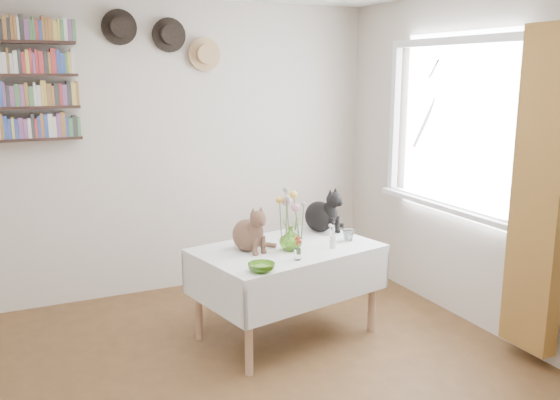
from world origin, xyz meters
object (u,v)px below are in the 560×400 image
dining_table (287,269)px  bookshelf_unit (7,80)px  flower_vase (291,239)px  tabby_cat (247,227)px  black_cat (320,208)px

dining_table → bookshelf_unit: (-1.71, 1.25, 1.33)m
dining_table → flower_vase: flower_vase is taller
tabby_cat → flower_vase: (0.27, -0.14, -0.08)m
flower_vase → bookshelf_unit: bookshelf_unit is taller
tabby_cat → black_cat: (0.71, 0.23, 0.01)m
dining_table → black_cat: bearing=34.5°
dining_table → black_cat: (0.43, 0.29, 0.35)m
dining_table → bookshelf_unit: bookshelf_unit is taller
tabby_cat → flower_vase: size_ratio=1.98×
black_cat → bookshelf_unit: bearing=128.6°
tabby_cat → bookshelf_unit: bookshelf_unit is taller
tabby_cat → flower_vase: 0.32m
flower_vase → black_cat: bearing=40.7°
dining_table → bookshelf_unit: size_ratio=1.40×
dining_table → tabby_cat: (-0.28, 0.06, 0.33)m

